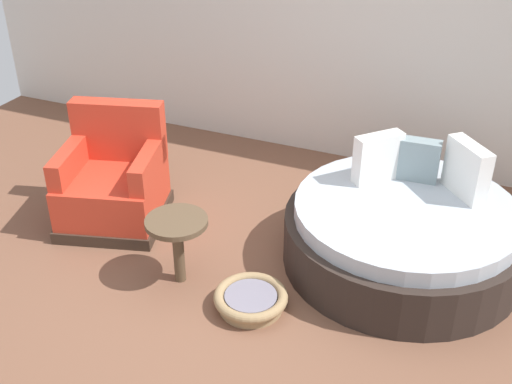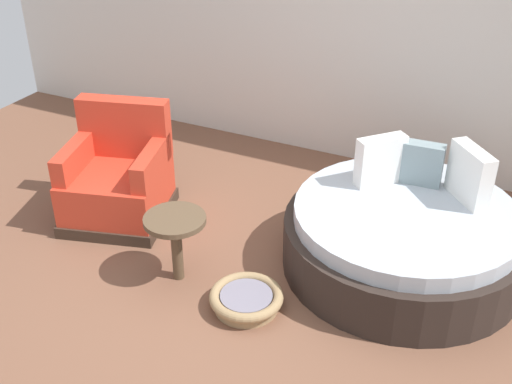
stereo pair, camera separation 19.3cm
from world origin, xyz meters
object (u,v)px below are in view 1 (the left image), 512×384
at_px(round_daybed, 403,232).
at_px(red_armchair, 114,183).
at_px(pet_basket, 251,299).
at_px(side_table, 177,231).

bearing_deg(round_daybed, red_armchair, -171.87).
bearing_deg(red_armchair, pet_basket, -22.35).
relative_size(round_daybed, red_armchair, 1.78).
height_order(pet_basket, side_table, side_table).
xyz_separation_m(red_armchair, pet_basket, (1.49, -0.61, -0.26)).
relative_size(round_daybed, side_table, 3.38).
height_order(round_daybed, red_armchair, red_armchair).
distance_m(round_daybed, red_armchair, 2.34).
bearing_deg(red_armchair, side_table, -30.58).
relative_size(pet_basket, side_table, 0.98).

